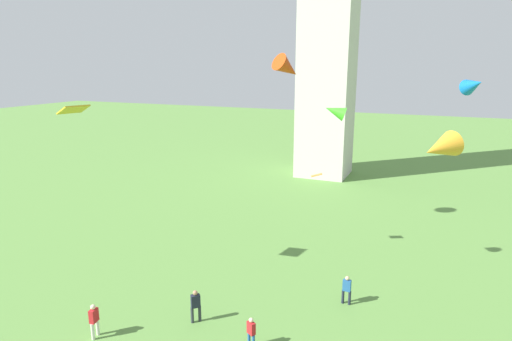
{
  "coord_description": "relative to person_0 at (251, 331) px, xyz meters",
  "views": [
    {
      "loc": [
        5.8,
        -2.76,
        13.04
      ],
      "look_at": [
        -2.79,
        17.36,
        7.62
      ],
      "focal_mm": 29.91,
      "sensor_mm": 36.0,
      "label": 1
    }
  ],
  "objects": [
    {
      "name": "kite_flying_1",
      "position": [
        7.37,
        7.6,
        7.97
      ],
      "size": [
        2.44,
        2.55,
        1.71
      ],
      "rotation": [
        0.0,
        0.0,
        5.6
      ],
      "color": "orange"
    },
    {
      "name": "person_1",
      "position": [
        -7.39,
        -2.27,
        0.11
      ],
      "size": [
        0.33,
        0.55,
        1.78
      ],
      "rotation": [
        0.0,
        0.0,
        1.72
      ],
      "color": "silver",
      "rests_on": "ground_plane"
    },
    {
      "name": "kite_flying_7",
      "position": [
        9.12,
        15.89,
        10.88
      ],
      "size": [
        1.87,
        2.09,
        1.48
      ],
      "rotation": [
        0.0,
        0.0,
        0.55
      ],
      "color": "blue"
    },
    {
      "name": "kite_flying_5",
      "position": [
        -3.37,
        14.41,
        11.92
      ],
      "size": [
        2.43,
        2.76,
        2.17
      ],
      "rotation": [
        0.0,
        0.0,
        2.6
      ],
      "color": "red"
    },
    {
      "name": "kite_flying_2",
      "position": [
        -0.24,
        11.84,
        4.73
      ],
      "size": [
        0.89,
        0.76,
        0.29
      ],
      "rotation": [
        0.0,
        0.0,
        0.34
      ],
      "color": "orange"
    },
    {
      "name": "person_2",
      "position": [
        3.36,
        5.6,
        0.06
      ],
      "size": [
        0.53,
        0.27,
        1.7
      ],
      "rotation": [
        0.0,
        0.0,
        6.25
      ],
      "color": "#1E2333",
      "rests_on": "ground_plane"
    },
    {
      "name": "kite_flying_6",
      "position": [
        -11.46,
        1.69,
        9.76
      ],
      "size": [
        1.28,
        1.68,
        0.52
      ],
      "rotation": [
        0.0,
        0.0,
        1.36
      ],
      "color": "gold"
    },
    {
      "name": "person_0",
      "position": [
        0.0,
        0.0,
        0.0
      ],
      "size": [
        0.48,
        0.41,
        1.58
      ],
      "rotation": [
        0.0,
        0.0,
        5.77
      ],
      "color": "#235693",
      "rests_on": "ground_plane"
    },
    {
      "name": "person_3",
      "position": [
        -3.49,
        0.8,
        0.12
      ],
      "size": [
        0.53,
        0.52,
        1.8
      ],
      "rotation": [
        0.0,
        0.0,
        0.77
      ],
      "color": "#2D3338",
      "rests_on": "ground_plane"
    },
    {
      "name": "kite_flying_0",
      "position": [
        1.71,
        8.01,
        9.6
      ],
      "size": [
        1.46,
        1.09,
        1.11
      ],
      "rotation": [
        0.0,
        0.0,
        4.95
      ],
      "color": "green"
    }
  ]
}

